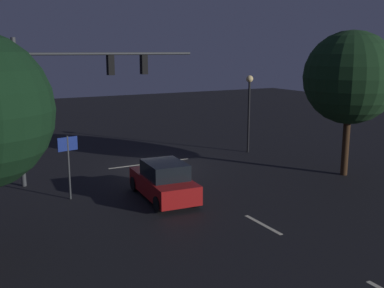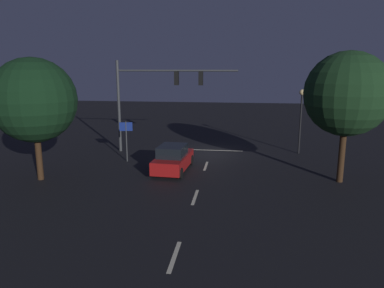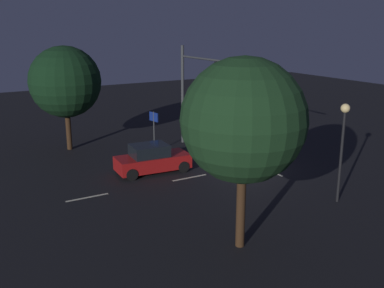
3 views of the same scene
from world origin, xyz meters
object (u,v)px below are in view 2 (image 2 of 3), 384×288
(route_sign, at_px, (126,133))
(traffic_signal_assembly, at_px, (155,89))
(tree_right_near, at_px, (34,100))
(car_approaching, at_px, (173,159))
(tree_left_near, at_px, (347,94))
(street_lamp_left_kerb, at_px, (301,109))

(route_sign, bearing_deg, traffic_signal_assembly, -115.23)
(traffic_signal_assembly, distance_m, tree_right_near, 9.40)
(traffic_signal_assembly, relative_size, route_sign, 3.24)
(car_approaching, xyz_separation_m, tree_right_near, (7.49, 2.80, 3.90))
(traffic_signal_assembly, height_order, tree_right_near, tree_right_near)
(tree_left_near, relative_size, tree_right_near, 1.05)
(street_lamp_left_kerb, height_order, tree_left_near, tree_left_near)
(street_lamp_left_kerb, relative_size, route_sign, 1.73)
(tree_right_near, bearing_deg, street_lamp_left_kerb, -151.69)
(street_lamp_left_kerb, relative_size, tree_right_near, 0.69)
(street_lamp_left_kerb, height_order, tree_right_near, tree_right_near)
(tree_left_near, xyz_separation_m, tree_right_near, (17.53, 1.86, -0.39))
(street_lamp_left_kerb, height_order, route_sign, street_lamp_left_kerb)
(car_approaching, relative_size, street_lamp_left_kerb, 0.91)
(traffic_signal_assembly, xyz_separation_m, tree_right_near, (5.27, 7.77, -0.20))
(tree_right_near, bearing_deg, tree_left_near, -173.95)
(traffic_signal_assembly, bearing_deg, route_sign, 64.77)
(street_lamp_left_kerb, xyz_separation_m, tree_right_near, (16.25, 8.75, 1.25))
(car_approaching, xyz_separation_m, tree_left_near, (-10.04, 0.94, 4.29))
(tree_left_near, distance_m, tree_right_near, 17.63)
(car_approaching, bearing_deg, street_lamp_left_kerb, -145.77)
(traffic_signal_assembly, relative_size, tree_left_near, 1.24)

